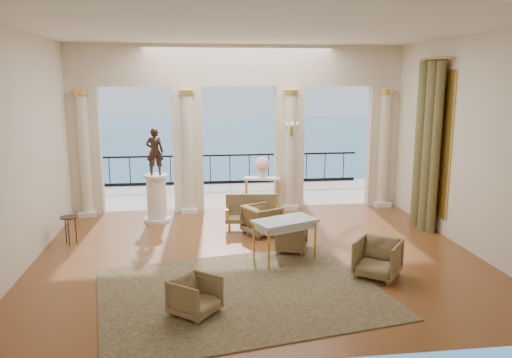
{
  "coord_description": "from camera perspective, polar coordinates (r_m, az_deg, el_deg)",
  "views": [
    {
      "loc": [
        -1.28,
        -9.74,
        3.58
      ],
      "look_at": [
        0.05,
        0.6,
        1.5
      ],
      "focal_mm": 35.0,
      "sensor_mm": 36.0,
      "label": 1
    }
  ],
  "objects": [
    {
      "name": "window_frame",
      "position": [
        12.72,
        19.67,
        3.95
      ],
      "size": [
        0.04,
        1.6,
        3.4
      ],
      "primitive_type": "cube",
      "color": "gold",
      "rests_on": "room_walls"
    },
    {
      "name": "terrace",
      "position": [
        16.01,
        -2.55,
        -1.82
      ],
      "size": [
        10.0,
        3.6,
        0.1
      ],
      "primitive_type": "cube",
      "color": "beige",
      "rests_on": "ground"
    },
    {
      "name": "side_table",
      "position": [
        11.7,
        -20.55,
        -4.47
      ],
      "size": [
        0.39,
        0.39,
        0.64
      ],
      "color": "black",
      "rests_on": "ground"
    },
    {
      "name": "arcade",
      "position": [
        13.66,
        -1.94,
        7.1
      ],
      "size": [
        9.0,
        0.56,
        4.5
      ],
      "color": "beige",
      "rests_on": "ground"
    },
    {
      "name": "balustrade",
      "position": [
        17.48,
        -3.0,
        0.83
      ],
      "size": [
        9.0,
        0.06,
        1.03
      ],
      "color": "black",
      "rests_on": "terrace"
    },
    {
      "name": "armchair_c",
      "position": [
        10.62,
        4.07,
        -6.62
      ],
      "size": [
        0.75,
        0.77,
        0.63
      ],
      "primitive_type": "imported",
      "rotation": [
        0.0,
        0.0,
        -1.91
      ],
      "color": "#4B3B24",
      "rests_on": "ground"
    },
    {
      "name": "rug",
      "position": [
        8.74,
        -1.7,
        -12.81
      ],
      "size": [
        5.28,
        4.45,
        0.02
      ],
      "primitive_type": "cube",
      "rotation": [
        0.0,
        0.0,
        0.18
      ],
      "color": "#31351D",
      "rests_on": "ground"
    },
    {
      "name": "game_table",
      "position": [
        10.0,
        3.32,
        -5.14
      ],
      "size": [
        1.39,
        1.1,
        0.84
      ],
      "rotation": [
        0.0,
        0.0,
        0.41
      ],
      "color": "#9DB4C4",
      "rests_on": "ground"
    },
    {
      "name": "urn",
      "position": [
        13.62,
        0.72,
        1.52
      ],
      "size": [
        0.43,
        0.43,
        0.57
      ],
      "color": "white",
      "rests_on": "console_table"
    },
    {
      "name": "settee",
      "position": [
        12.11,
        -0.49,
        -3.86
      ],
      "size": [
        1.31,
        0.67,
        0.84
      ],
      "rotation": [
        0.0,
        0.0,
        -0.1
      ],
      "color": "#4B3B24",
      "rests_on": "ground"
    },
    {
      "name": "pedestal",
      "position": [
        12.98,
        -11.29,
        -2.25
      ],
      "size": [
        0.67,
        0.67,
        1.23
      ],
      "color": "silver",
      "rests_on": "ground"
    },
    {
      "name": "sea",
      "position": [
        70.41,
        -6.22,
        3.41
      ],
      "size": [
        160.0,
        160.0,
        0.0
      ],
      "primitive_type": "plane",
      "color": "teal",
      "rests_on": "ground"
    },
    {
      "name": "statue",
      "position": [
        12.75,
        -11.5,
        3.1
      ],
      "size": [
        0.45,
        0.31,
        1.17
      ],
      "primitive_type": "imported",
      "rotation": [
        0.0,
        0.0,
        3.06
      ],
      "color": "#311F15",
      "rests_on": "pedestal"
    },
    {
      "name": "armchair_d",
      "position": [
        11.72,
        0.69,
        -4.53
      ],
      "size": [
        0.96,
        0.98,
        0.77
      ],
      "primitive_type": "imported",
      "rotation": [
        0.0,
        0.0,
        2.02
      ],
      "color": "#4B3B24",
      "rests_on": "ground"
    },
    {
      "name": "headland",
      "position": [
        85.01,
        -27.18,
        5.62
      ],
      "size": [
        22.0,
        18.0,
        6.0
      ],
      "primitive_type": "cube",
      "color": "black",
      "rests_on": "sea"
    },
    {
      "name": "palm_tree",
      "position": [
        16.68,
        4.13,
        13.02
      ],
      "size": [
        2.0,
        2.0,
        4.5
      ],
      "color": "#4C3823",
      "rests_on": "terrace"
    },
    {
      "name": "console_table",
      "position": [
        13.72,
        0.71,
        -0.48
      ],
      "size": [
        1.05,
        0.56,
        0.94
      ],
      "rotation": [
        0.0,
        0.0,
        -0.19
      ],
      "color": "silver",
      "rests_on": "ground"
    },
    {
      "name": "floor",
      "position": [
        10.46,
        0.15,
        -8.72
      ],
      "size": [
        9.0,
        9.0,
        0.0
      ],
      "primitive_type": "plane",
      "color": "#4E2912",
      "rests_on": "ground"
    },
    {
      "name": "wall_sconce",
      "position": [
        13.59,
        4.11,
        5.55
      ],
      "size": [
        0.3,
        0.11,
        0.33
      ],
      "color": "gold",
      "rests_on": "arcade"
    },
    {
      "name": "room_walls",
      "position": [
        8.75,
        1.12,
        6.69
      ],
      "size": [
        9.0,
        9.0,
        9.0
      ],
      "color": "beige",
      "rests_on": "ground"
    },
    {
      "name": "curtain",
      "position": [
        12.64,
        18.89,
        3.59
      ],
      "size": [
        0.33,
        1.4,
        4.09
      ],
      "color": "brown",
      "rests_on": "ground"
    },
    {
      "name": "armchair_b",
      "position": [
        9.53,
        13.74,
        -8.62
      ],
      "size": [
        1.03,
        1.02,
        0.78
      ],
      "primitive_type": "imported",
      "rotation": [
        0.0,
        0.0,
        -0.66
      ],
      "color": "#4B3B24",
      "rests_on": "ground"
    },
    {
      "name": "armchair_a",
      "position": [
        7.94,
        -6.98,
        -12.94
      ],
      "size": [
        0.87,
        0.88,
        0.66
      ],
      "primitive_type": "imported",
      "rotation": [
        0.0,
        0.0,
        0.89
      ],
      "color": "#4B3B24",
      "rests_on": "ground"
    }
  ]
}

